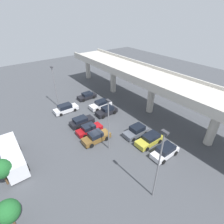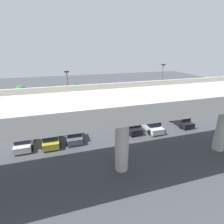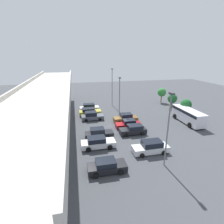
# 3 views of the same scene
# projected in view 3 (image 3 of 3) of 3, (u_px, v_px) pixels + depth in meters

# --- Properties ---
(ground_plane) EXTENTS (105.25, 105.25, 0.00)m
(ground_plane) POSITION_uv_depth(u_px,v_px,m) (122.00, 125.00, 32.23)
(ground_plane) COLOR #424449
(highway_overpass) EXTENTS (50.42, 7.68, 7.95)m
(highway_overpass) POSITION_uv_depth(u_px,v_px,m) (46.00, 94.00, 27.65)
(highway_overpass) COLOR #BCB7AD
(highway_overpass) RESTS_ON ground_plane
(parked_car_0) EXTENTS (2.05, 4.33, 1.45)m
(parked_car_0) POSITION_uv_depth(u_px,v_px,m) (107.00, 166.00, 19.29)
(parked_car_0) COLOR black
(parked_car_0) RESTS_ON ground_plane
(parked_car_1) EXTENTS (2.05, 4.82, 1.68)m
(parked_car_1) POSITION_uv_depth(u_px,v_px,m) (151.00, 147.00, 22.99)
(parked_car_1) COLOR silver
(parked_car_1) RESTS_ON ground_plane
(parked_car_2) EXTENTS (2.09, 4.73, 1.58)m
(parked_car_2) POSITION_uv_depth(u_px,v_px,m) (98.00, 143.00, 24.25)
(parked_car_2) COLOR silver
(parked_car_2) RESTS_ON ground_plane
(parked_car_3) EXTENTS (1.99, 4.35, 1.61)m
(parked_car_3) POSITION_uv_depth(u_px,v_px,m) (99.00, 133.00, 27.06)
(parked_car_3) COLOR black
(parked_car_3) RESTS_ON ground_plane
(parked_car_4) EXTENTS (1.98, 4.49, 1.48)m
(parked_car_4) POSITION_uv_depth(u_px,v_px,m) (128.00, 124.00, 30.96)
(parked_car_4) COLOR maroon
(parked_car_4) RESTS_ON ground_plane
(parked_car_5) EXTENTS (2.01, 4.61, 1.70)m
(parked_car_5) POSITION_uv_depth(u_px,v_px,m) (126.00, 118.00, 33.42)
(parked_car_5) COLOR brown
(parked_car_5) RESTS_ON ground_plane
(parked_car_6) EXTENTS (2.17, 4.34, 1.65)m
(parked_car_6) POSITION_uv_depth(u_px,v_px,m) (92.00, 116.00, 34.64)
(parked_car_6) COLOR #515660
(parked_car_6) RESTS_ON ground_plane
(parked_car_7) EXTENTS (2.15, 4.59, 1.55)m
(parked_car_7) POSITION_uv_depth(u_px,v_px,m) (90.00, 112.00, 37.22)
(parked_car_7) COLOR gold
(parked_car_7) RESTS_ON ground_plane
(parked_car_8) EXTENTS (2.08, 4.36, 1.64)m
(parked_car_8) POSITION_uv_depth(u_px,v_px,m) (89.00, 107.00, 40.13)
(parked_car_8) COLOR silver
(parked_car_8) RESTS_ON ground_plane
(parked_car_9) EXTENTS (2.03, 4.31, 1.54)m
(parked_car_9) POSITION_uv_depth(u_px,v_px,m) (133.00, 130.00, 28.42)
(parked_car_9) COLOR black
(parked_car_9) RESTS_ON ground_plane
(shuttle_bus) EXTENTS (7.71, 2.60, 2.59)m
(shuttle_bus) POSITION_uv_depth(u_px,v_px,m) (188.00, 115.00, 32.94)
(shuttle_bus) COLOR silver
(shuttle_bus) RESTS_ON ground_plane
(lamp_post_near_aisle) EXTENTS (0.70, 0.35, 8.70)m
(lamp_post_near_aisle) POSITION_uv_depth(u_px,v_px,m) (168.00, 126.00, 19.01)
(lamp_post_near_aisle) COLOR slate
(lamp_post_near_aisle) RESTS_ON ground_plane
(lamp_post_mid_lot) EXTENTS (0.70, 0.35, 9.17)m
(lamp_post_mid_lot) POSITION_uv_depth(u_px,v_px,m) (112.00, 85.00, 42.92)
(lamp_post_mid_lot) COLOR slate
(lamp_post_mid_lot) RESTS_ON ground_plane
(lamp_post_by_overpass) EXTENTS (0.70, 0.35, 8.24)m
(lamp_post_by_overpass) POSITION_uv_depth(u_px,v_px,m) (119.00, 95.00, 34.41)
(lamp_post_by_overpass) COLOR slate
(lamp_post_by_overpass) RESTS_ON ground_plane
(tree_front_left) EXTENTS (2.27, 2.27, 3.76)m
(tree_front_left) POSITION_uv_depth(u_px,v_px,m) (186.00, 105.00, 35.67)
(tree_front_left) COLOR brown
(tree_front_left) RESTS_ON ground_plane
(tree_front_centre) EXTENTS (2.21, 2.21, 3.62)m
(tree_front_centre) POSITION_uv_depth(u_px,v_px,m) (172.00, 99.00, 41.05)
(tree_front_centre) COLOR brown
(tree_front_centre) RESTS_ON ground_plane
(tree_front_right) EXTENTS (2.25, 2.25, 3.91)m
(tree_front_right) POSITION_uv_depth(u_px,v_px,m) (162.00, 92.00, 46.39)
(tree_front_right) COLOR brown
(tree_front_right) RESTS_ON ground_plane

